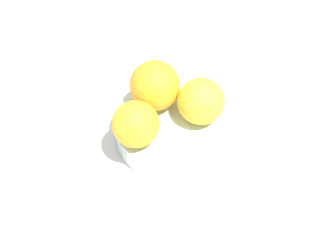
{
  "coord_description": "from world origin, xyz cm",
  "views": [
    {
      "loc": [
        34.15,
        13.72,
        54.47
      ],
      "look_at": [
        0.0,
        0.0,
        2.76
      ],
      "focal_mm": 43.49,
      "sensor_mm": 36.0,
      "label": 1
    }
  ],
  "objects_px": {
    "fruit_bowl": "(168,128)",
    "orange_in_bowl_0": "(155,86)",
    "orange_in_bowl_1": "(201,101)",
    "orange_in_bowl_2": "(136,124)"
  },
  "relations": [
    {
      "from": "fruit_bowl",
      "to": "orange_in_bowl_2",
      "type": "relative_size",
      "value": 2.43
    },
    {
      "from": "fruit_bowl",
      "to": "orange_in_bowl_2",
      "type": "xyz_separation_m",
      "value": [
        0.05,
        -0.03,
        0.06
      ]
    },
    {
      "from": "orange_in_bowl_1",
      "to": "orange_in_bowl_0",
      "type": "bearing_deg",
      "value": -90.07
    },
    {
      "from": "orange_in_bowl_1",
      "to": "orange_in_bowl_2",
      "type": "bearing_deg",
      "value": -44.76
    },
    {
      "from": "fruit_bowl",
      "to": "orange_in_bowl_0",
      "type": "xyz_separation_m",
      "value": [
        -0.02,
        -0.03,
        0.06
      ]
    },
    {
      "from": "fruit_bowl",
      "to": "orange_in_bowl_1",
      "type": "height_order",
      "value": "orange_in_bowl_1"
    },
    {
      "from": "fruit_bowl",
      "to": "orange_in_bowl_0",
      "type": "bearing_deg",
      "value": -127.74
    },
    {
      "from": "orange_in_bowl_0",
      "to": "orange_in_bowl_2",
      "type": "xyz_separation_m",
      "value": [
        0.07,
        0.0,
        -0.0
      ]
    },
    {
      "from": "orange_in_bowl_0",
      "to": "orange_in_bowl_2",
      "type": "distance_m",
      "value": 0.07
    },
    {
      "from": "orange_in_bowl_1",
      "to": "fruit_bowl",
      "type": "bearing_deg",
      "value": -60.82
    }
  ]
}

